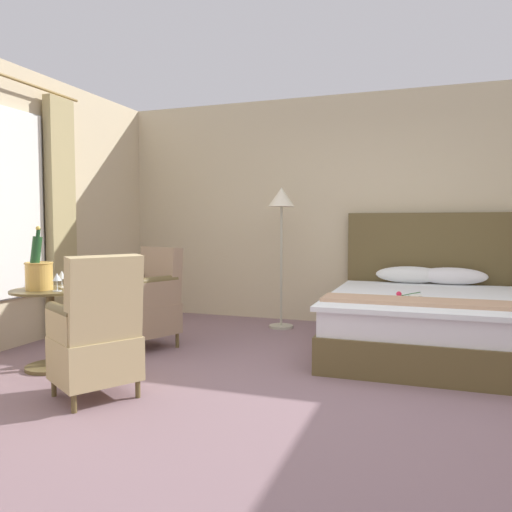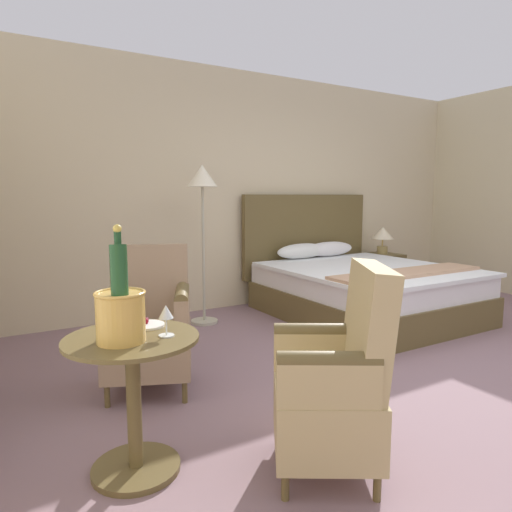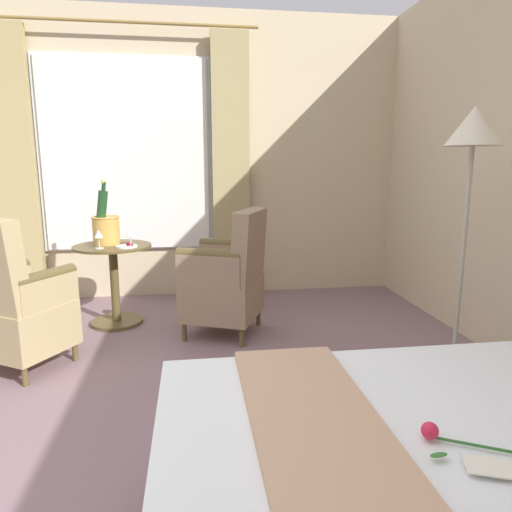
{
  "view_description": "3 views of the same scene",
  "coord_description": "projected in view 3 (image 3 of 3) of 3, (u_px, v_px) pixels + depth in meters",
  "views": [
    {
      "loc": [
        0.64,
        -3.38,
        1.22
      ],
      "look_at": [
        -0.84,
        0.88,
        0.93
      ],
      "focal_mm": 35.0,
      "sensor_mm": 36.0,
      "label": 1
    },
    {
      "loc": [
        -2.89,
        -2.11,
        1.32
      ],
      "look_at": [
        -1.03,
        1.03,
        0.84
      ],
      "focal_mm": 32.0,
      "sensor_mm": 36.0,
      "label": 2
    },
    {
      "loc": [
        1.46,
        0.61,
        1.3
      ],
      "look_at": [
        -0.82,
        0.93,
        0.85
      ],
      "focal_mm": 32.0,
      "sensor_mm": 36.0,
      "label": 3
    }
  ],
  "objects": [
    {
      "name": "side_table_round",
      "position": [
        114.0,
        279.0,
        3.78
      ],
      "size": [
        0.63,
        0.63,
        0.67
      ],
      "color": "brown",
      "rests_on": "ground"
    },
    {
      "name": "wall_window_side",
      "position": [
        128.0,
        159.0,
        4.46
      ],
      "size": [
        0.27,
        5.51,
        2.77
      ],
      "color": "beige",
      "rests_on": "ground"
    },
    {
      "name": "armchair_by_window",
      "position": [
        228.0,
        279.0,
        3.54
      ],
      "size": [
        0.73,
        0.73,
        0.99
      ],
      "color": "brown",
      "rests_on": "ground"
    },
    {
      "name": "floor_lamp_brass",
      "position": [
        471.0,
        159.0,
        2.58
      ],
      "size": [
        0.31,
        0.31,
        1.64
      ],
      "color": "#B8B59F",
      "rests_on": "ground"
    },
    {
      "name": "wine_glass_near_edge",
      "position": [
        130.0,
        232.0,
        3.73
      ],
      "size": [
        0.08,
        0.08,
        0.14
      ],
      "color": "white",
      "rests_on": "side_table_round"
    },
    {
      "name": "armchair_facing_bed",
      "position": [
        15.0,
        305.0,
        2.9
      ],
      "size": [
        0.71,
        0.71,
        1.01
      ],
      "color": "brown",
      "rests_on": "ground"
    },
    {
      "name": "champagne_bucket",
      "position": [
        106.0,
        226.0,
        3.75
      ],
      "size": [
        0.23,
        0.23,
        0.53
      ],
      "color": "gold",
      "rests_on": "side_table_round"
    },
    {
      "name": "wine_glass_near_bucket",
      "position": [
        99.0,
        235.0,
        3.55
      ],
      "size": [
        0.07,
        0.07,
        0.15
      ],
      "color": "white",
      "rests_on": "side_table_round"
    },
    {
      "name": "snack_plate",
      "position": [
        127.0,
        246.0,
        3.63
      ],
      "size": [
        0.17,
        0.17,
        0.04
      ],
      "color": "white",
      "rests_on": "side_table_round"
    }
  ]
}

